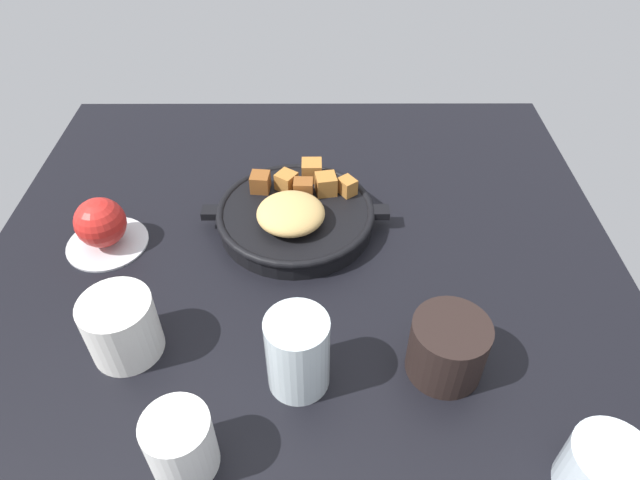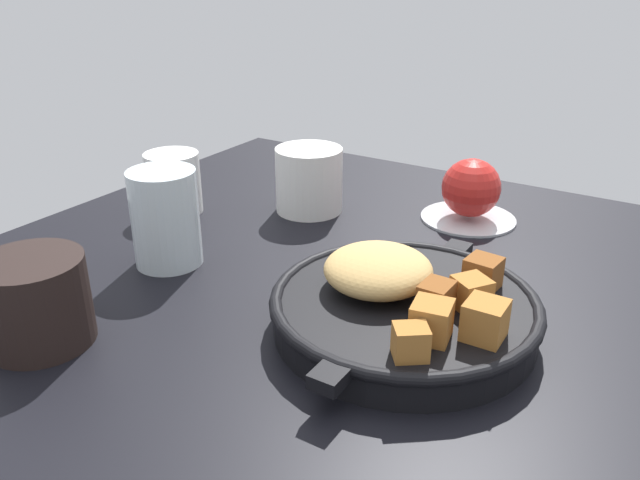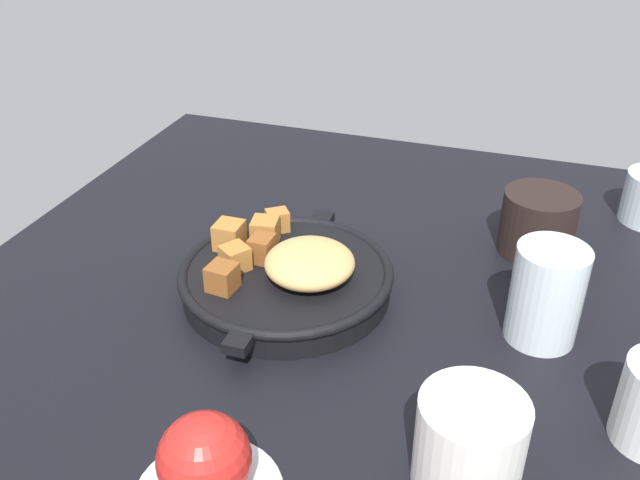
% 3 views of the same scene
% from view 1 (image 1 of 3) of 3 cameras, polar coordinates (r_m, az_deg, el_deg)
% --- Properties ---
extents(ground_plane, '(0.92, 0.88, 0.02)m').
position_cam_1_polar(ground_plane, '(0.81, -1.78, -2.01)').
color(ground_plane, black).
extents(cast_iron_skillet, '(0.28, 0.24, 0.07)m').
position_cam_1_polar(cast_iron_skillet, '(0.83, -2.53, 2.71)').
color(cast_iron_skillet, black).
rests_on(cast_iron_skillet, ground_plane).
extents(saucer_plate, '(0.12, 0.12, 0.01)m').
position_cam_1_polar(saucer_plate, '(0.88, -21.08, -0.25)').
color(saucer_plate, '#B7BABF').
rests_on(saucer_plate, ground_plane).
extents(red_apple, '(0.07, 0.07, 0.07)m').
position_cam_1_polar(red_apple, '(0.85, -21.72, 1.69)').
color(red_apple, red).
rests_on(red_apple, saucer_plate).
extents(water_glass_short, '(0.08, 0.08, 0.07)m').
position_cam_1_polar(water_glass_short, '(0.64, 27.21, -20.41)').
color(water_glass_short, silver).
rests_on(water_glass_short, ground_plane).
extents(ceramic_mug_white, '(0.09, 0.09, 0.08)m').
position_cam_1_polar(ceramic_mug_white, '(0.70, -19.78, -8.44)').
color(ceramic_mug_white, silver).
rests_on(ceramic_mug_white, ground_plane).
extents(water_glass_tall, '(0.07, 0.07, 0.10)m').
position_cam_1_polar(water_glass_tall, '(0.63, -1.90, -11.57)').
color(water_glass_tall, silver).
rests_on(water_glass_tall, ground_plane).
extents(white_creamer_pitcher, '(0.07, 0.07, 0.08)m').
position_cam_1_polar(white_creamer_pitcher, '(0.60, -14.18, -19.72)').
color(white_creamer_pitcher, white).
rests_on(white_creamer_pitcher, ground_plane).
extents(coffee_mug_dark, '(0.09, 0.09, 0.08)m').
position_cam_1_polar(coffee_mug_dark, '(0.66, 13.02, -10.78)').
color(coffee_mug_dark, black).
rests_on(coffee_mug_dark, ground_plane).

